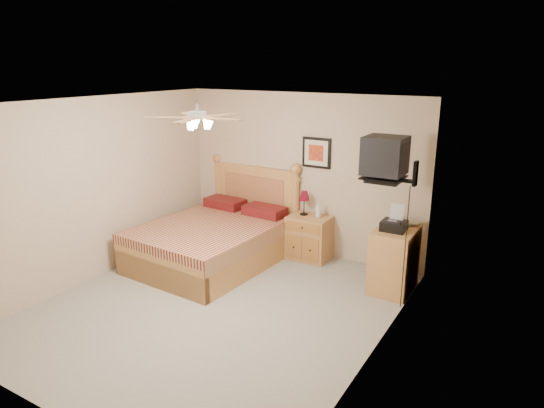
{
  "coord_description": "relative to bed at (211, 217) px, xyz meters",
  "views": [
    {
      "loc": [
        3.36,
        -4.3,
        2.93
      ],
      "look_at": [
        0.28,
        0.9,
        1.15
      ],
      "focal_mm": 32.0,
      "sensor_mm": 36.0,
      "label": 1
    }
  ],
  "objects": [
    {
      "name": "wall_front",
      "position": [
        0.9,
        -3.37,
        0.53
      ],
      "size": [
        4.0,
        0.04,
        2.5
      ],
      "primitive_type": "cube",
      "color": "#C5AC91",
      "rests_on": "ground"
    },
    {
      "name": "magazine_upper",
      "position": [
        2.62,
        0.8,
        0.17
      ],
      "size": [
        0.26,
        0.33,
        0.02
      ],
      "primitive_type": "imported",
      "rotation": [
        0.0,
        0.0,
        0.18
      ],
      "color": "gray",
      "rests_on": "magazine_lower"
    },
    {
      "name": "lotion_bottle",
      "position": [
        1.32,
        0.92,
        0.08
      ],
      "size": [
        0.11,
        0.11,
        0.24
      ],
      "primitive_type": "imported",
      "rotation": [
        0.0,
        0.0,
        0.22
      ],
      "color": "silver",
      "rests_on": "nightstand"
    },
    {
      "name": "framed_picture",
      "position": [
        1.17,
        1.11,
        0.9
      ],
      "size": [
        0.46,
        0.04,
        0.46
      ],
      "primitive_type": "cube",
      "color": "black",
      "rests_on": "wall_back"
    },
    {
      "name": "bed",
      "position": [
        0.0,
        0.0,
        0.0
      ],
      "size": [
        1.83,
        2.32,
        1.44
      ],
      "primitive_type": null,
      "rotation": [
        0.0,
        0.0,
        -0.06
      ],
      "color": "#B78842",
      "rests_on": "ground"
    },
    {
      "name": "fax_machine",
      "position": [
        2.62,
        0.43,
        0.29
      ],
      "size": [
        0.31,
        0.33,
        0.32
      ],
      "primitive_type": null,
      "rotation": [
        0.0,
        0.0,
        0.02
      ],
      "color": "black",
      "rests_on": "dresser"
    },
    {
      "name": "wall_back",
      "position": [
        0.9,
        1.13,
        0.53
      ],
      "size": [
        4.0,
        0.04,
        2.5
      ],
      "primitive_type": "cube",
      "color": "#C5AC91",
      "rests_on": "ground"
    },
    {
      "name": "ceiling",
      "position": [
        0.9,
        -1.12,
        1.78
      ],
      "size": [
        4.0,
        4.5,
        0.04
      ],
      "primitive_type": "cube",
      "color": "white",
      "rests_on": "ground"
    },
    {
      "name": "ceiling_fan",
      "position": [
        0.9,
        -1.32,
        1.64
      ],
      "size": [
        1.14,
        1.14,
        0.28
      ],
      "primitive_type": null,
      "color": "silver",
      "rests_on": "ceiling"
    },
    {
      "name": "wall_left",
      "position": [
        -1.1,
        -1.12,
        0.53
      ],
      "size": [
        0.04,
        4.5,
        2.5
      ],
      "primitive_type": "cube",
      "color": "#C5AC91",
      "rests_on": "ground"
    },
    {
      "name": "floor",
      "position": [
        0.9,
        -1.12,
        -0.72
      ],
      "size": [
        4.5,
        4.5,
        0.0
      ],
      "primitive_type": "plane",
      "color": "gray",
      "rests_on": "ground"
    },
    {
      "name": "dresser",
      "position": [
        2.63,
        0.5,
        -0.29
      ],
      "size": [
        0.5,
        0.72,
        0.85
      ],
      "primitive_type": "cube",
      "rotation": [
        0.0,
        0.0,
        0.0
      ],
      "color": "#BE8A41",
      "rests_on": "ground"
    },
    {
      "name": "table_lamp",
      "position": [
        1.07,
        0.93,
        0.14
      ],
      "size": [
        0.27,
        0.27,
        0.37
      ],
      "primitive_type": null,
      "rotation": [
        0.0,
        0.0,
        -0.42
      ],
      "color": "#620415",
      "rests_on": "nightstand"
    },
    {
      "name": "wall_right",
      "position": [
        2.9,
        -1.12,
        0.53
      ],
      "size": [
        0.04,
        4.5,
        2.5
      ],
      "primitive_type": "cube",
      "color": "#C5AC91",
      "rests_on": "ground"
    },
    {
      "name": "wall_tv",
      "position": [
        2.65,
        0.22,
        1.09
      ],
      "size": [
        0.56,
        0.46,
        0.58
      ],
      "primitive_type": null,
      "color": "black",
      "rests_on": "wall_right"
    },
    {
      "name": "magazine_lower",
      "position": [
        2.61,
        0.77,
        0.14
      ],
      "size": [
        0.24,
        0.28,
        0.02
      ],
      "primitive_type": "imported",
      "rotation": [
        0.0,
        0.0,
        -0.33
      ],
      "color": "beige",
      "rests_on": "dresser"
    },
    {
      "name": "nightstand",
      "position": [
        1.19,
        0.88,
        -0.38
      ],
      "size": [
        0.64,
        0.48,
        0.68
      ],
      "primitive_type": "cube",
      "rotation": [
        0.0,
        0.0,
        0.02
      ],
      "color": "#AE6E39",
      "rests_on": "ground"
    }
  ]
}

